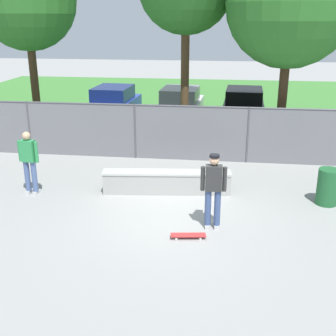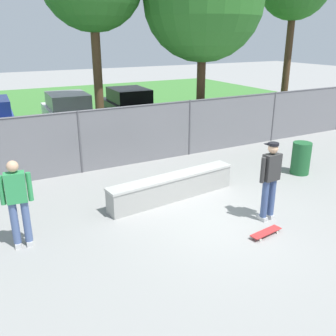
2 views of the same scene
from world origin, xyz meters
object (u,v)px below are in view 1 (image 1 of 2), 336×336
at_px(skateboarder, 213,188).
at_px(skateboard, 188,235).
at_px(car_blue, 113,105).
at_px(car_black, 243,107).
at_px(tree_mid, 291,3).
at_px(trash_bin, 328,187).
at_px(tree_near_left, 26,1).
at_px(bystander, 29,160).
at_px(car_white, 180,106).
at_px(concrete_ledge, 167,182).

height_order(skateboarder, skateboard, skateboarder).
bearing_deg(car_blue, car_black, 1.90).
distance_m(tree_mid, trash_bin, 6.48).
distance_m(skateboarder, trash_bin, 3.54).
relative_size(tree_near_left, car_black, 1.69).
bearing_deg(bystander, car_white, 69.84).
relative_size(tree_near_left, car_white, 1.69).
height_order(skateboard, tree_near_left, tree_near_left).
height_order(skateboard, tree_mid, tree_mid).
bearing_deg(car_black, car_blue, -178.10).
bearing_deg(tree_near_left, skateboarder, -45.27).
distance_m(tree_mid, car_blue, 9.33).
relative_size(car_black, trash_bin, 4.37).
xyz_separation_m(tree_mid, trash_bin, (0.80, -4.42, -4.67)).
bearing_deg(bystander, skateboard, -23.63).
distance_m(car_blue, trash_bin, 11.67).
bearing_deg(tree_mid, tree_near_left, 172.21).
relative_size(tree_near_left, tree_mid, 0.99).
bearing_deg(tree_mid, car_black, 104.79).
distance_m(car_blue, bystander, 8.86).
bearing_deg(skateboarder, skateboard, -132.95).
distance_m(car_blue, car_black, 6.07).
xyz_separation_m(concrete_ledge, car_white, (-0.49, 8.33, 0.51)).
distance_m(concrete_ledge, tree_mid, 7.32).
bearing_deg(car_blue, bystander, -90.72).
bearing_deg(bystander, concrete_ledge, 8.72).
xyz_separation_m(tree_near_left, car_black, (8.56, 2.95, -4.48)).
distance_m(skateboarder, tree_mid, 7.80).
bearing_deg(car_white, trash_bin, -60.51).
relative_size(car_blue, trash_bin, 4.37).
relative_size(concrete_ledge, trash_bin, 3.73).
xyz_separation_m(concrete_ledge, car_blue, (-3.65, 8.28, 0.51)).
bearing_deg(trash_bin, bystander, -177.44).
distance_m(car_black, bystander, 10.97).
relative_size(skateboard, tree_near_left, 0.11).
bearing_deg(skateboard, bystander, 156.37).
height_order(skateboarder, trash_bin, skateboarder).
height_order(tree_near_left, trash_bin, tree_near_left).
bearing_deg(skateboarder, car_blue, 115.87).
relative_size(concrete_ledge, skateboard, 4.46).
xyz_separation_m(car_blue, car_black, (6.07, 0.20, 0.00)).
relative_size(tree_near_left, trash_bin, 7.38).
height_order(tree_mid, car_white, tree_mid).
relative_size(concrete_ledge, skateboarder, 1.99).
bearing_deg(trash_bin, tree_mid, 100.20).
distance_m(tree_near_left, trash_bin, 12.89).
bearing_deg(tree_near_left, car_blue, 47.81).
bearing_deg(tree_mid, car_blue, 150.46).
distance_m(tree_mid, car_black, 6.19).
relative_size(tree_mid, car_black, 1.71).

